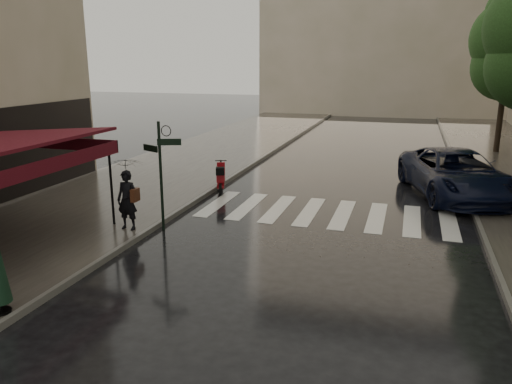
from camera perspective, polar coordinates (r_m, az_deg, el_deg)
The scene contains 10 objects.
ground at distance 11.57m, azimuth -12.07°, elevation -9.47°, with size 120.00×120.00×0.00m, color black.
sidewalk_near at distance 23.77m, azimuth -7.62°, elevation 3.40°, with size 6.00×60.00×0.12m, color #38332D.
curb_near at distance 22.67m, azimuth -0.59°, elevation 3.02°, with size 0.12×60.00×0.16m, color #595651.
curb_far at distance 21.74m, azimuth 22.37°, elevation 1.39°, with size 0.12×60.00×0.16m, color #595651.
crosswalk at distance 16.02m, azimuth 7.99°, elevation -2.37°, with size 7.85×3.20×0.01m.
signpost at distance 14.07m, azimuth -10.83°, elevation 2.80°, with size 1.17×0.29×3.10m.
tree_far at distance 28.49m, azimuth 26.95°, elevation 14.77°, with size 3.80×3.80×8.16m.
pedestrian_with_umbrella at distance 14.05m, azimuth -14.68°, elevation 2.23°, with size 0.99×1.01×2.45m.
scooter at distance 18.34m, azimuth -4.05°, elevation 1.52°, with size 0.77×1.57×1.07m.
parked_car at distance 18.96m, azimuth 21.87°, elevation 1.95°, with size 2.75×5.96×1.66m, color black.
Camera 1 is at (5.32, -9.14, 4.68)m, focal length 35.00 mm.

